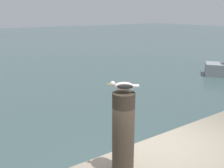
% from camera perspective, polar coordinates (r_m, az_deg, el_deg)
% --- Properties ---
extents(mooring_post, '(0.28, 0.28, 1.10)m').
position_cam_1_polar(mooring_post, '(3.22, 2.56, -11.38)').
color(mooring_post, '#382D23').
rests_on(mooring_post, harbor_quay).
extents(seagull, '(0.35, 0.26, 0.14)m').
position_cam_1_polar(seagull, '(2.98, 2.58, -0.36)').
color(seagull, '#C66660').
rests_on(seagull, mooring_post).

